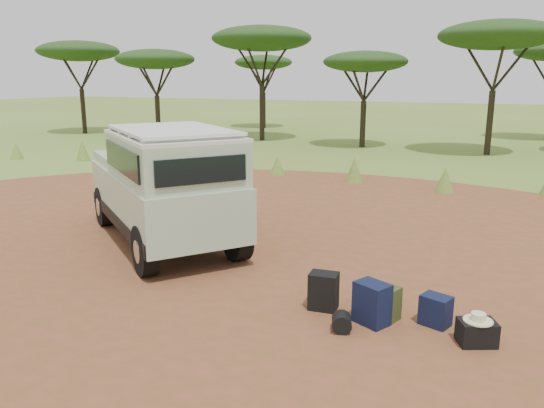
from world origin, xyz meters
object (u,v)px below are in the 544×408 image
at_px(backpack_navy, 372,304).
at_px(hard_case, 477,333).
at_px(backpack_olive, 386,302).
at_px(safari_vehicle, 165,188).
at_px(walking_staff, 162,207).
at_px(backpack_black, 324,291).
at_px(duffel_navy, 436,311).

xyz_separation_m(backpack_navy, hard_case, (1.44, -0.06, -0.14)).
distance_m(backpack_olive, hard_case, 1.32).
relative_size(safari_vehicle, walking_staff, 3.71).
relative_size(walking_staff, hard_case, 2.96).
distance_m(walking_staff, hard_case, 7.25).
xyz_separation_m(backpack_black, backpack_olive, (0.96, 0.05, -0.04)).
relative_size(safari_vehicle, backpack_black, 8.98).
relative_size(backpack_black, hard_case, 1.22).
height_order(walking_staff, backpack_black, walking_staff).
bearing_deg(backpack_olive, duffel_navy, 25.52).
xyz_separation_m(backpack_olive, duffel_navy, (0.70, 0.06, -0.03)).
bearing_deg(backpack_olive, backpack_navy, -102.21).
bearing_deg(backpack_black, safari_vehicle, 151.30).
height_order(safari_vehicle, backpack_olive, safari_vehicle).
distance_m(safari_vehicle, backpack_navy, 5.48).
distance_m(safari_vehicle, backpack_black, 4.69).
bearing_deg(walking_staff, hard_case, -77.72).
bearing_deg(walking_staff, backpack_black, -83.86).
bearing_deg(duffel_navy, walking_staff, -178.91).
xyz_separation_m(walking_staff, backpack_black, (4.52, -2.28, -0.39)).
bearing_deg(duffel_navy, hard_case, -12.33).
height_order(duffel_navy, hard_case, duffel_navy).
xyz_separation_m(walking_staff, backpack_navy, (5.32, -2.49, -0.37)).
height_order(walking_staff, backpack_navy, walking_staff).
bearing_deg(backpack_navy, backpack_olive, 84.88).
distance_m(duffel_navy, hard_case, 0.69).
relative_size(backpack_olive, hard_case, 1.07).
height_order(backpack_navy, hard_case, backpack_navy).
distance_m(walking_staff, backpack_black, 5.08).
bearing_deg(backpack_black, backpack_navy, -18.30).
bearing_deg(duffel_navy, backpack_navy, -139.74).
bearing_deg(duffel_navy, backpack_black, -155.85).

